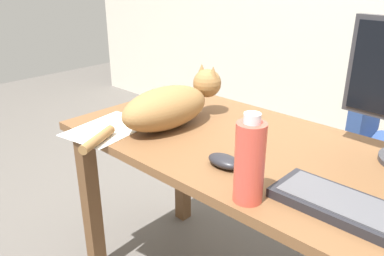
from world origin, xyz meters
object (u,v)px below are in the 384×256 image
object	(u,v)px
keyboard	(365,214)
computer_mouse	(224,161)
cat	(170,105)
water_bottle	(250,161)

from	to	relation	value
keyboard	computer_mouse	xyz separation A→B (m)	(-0.40, -0.02, 0.00)
cat	water_bottle	size ratio (longest dim) A/B	2.65
cat	computer_mouse	size ratio (longest dim) A/B	5.58
cat	computer_mouse	xyz separation A→B (m)	(0.35, -0.11, -0.06)
keyboard	water_bottle	world-z (taller)	water_bottle
keyboard	computer_mouse	size ratio (longest dim) A/B	4.00
computer_mouse	water_bottle	xyz separation A→B (m)	(0.15, -0.10, 0.09)
cat	computer_mouse	bearing A→B (deg)	-18.29
keyboard	computer_mouse	bearing A→B (deg)	-176.83
keyboard	computer_mouse	world-z (taller)	computer_mouse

